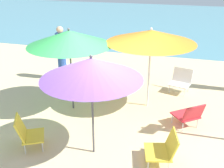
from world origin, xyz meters
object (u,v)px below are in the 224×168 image
at_px(umbrella_green, 69,38).
at_px(person_b, 61,53).
at_px(umbrella_purple, 91,69).
at_px(beach_chair_a, 189,114).
at_px(beach_chair_b, 164,148).
at_px(beach_chair_d, 181,80).
at_px(umbrella_orange, 151,36).
at_px(beach_chair_c, 27,132).

distance_m(umbrella_green, person_b, 2.27).
relative_size(umbrella_purple, beach_chair_a, 2.57).
bearing_deg(person_b, umbrella_purple, -27.07).
relative_size(umbrella_purple, person_b, 1.17).
height_order(beach_chair_b, beach_chair_d, beach_chair_d).
bearing_deg(umbrella_purple, beach_chair_a, 39.44).
bearing_deg(umbrella_orange, beach_chair_a, -38.35).
bearing_deg(person_b, beach_chair_b, -13.30).
bearing_deg(beach_chair_c, umbrella_green, 55.47).
height_order(umbrella_purple, beach_chair_c, umbrella_purple).
relative_size(beach_chair_a, beach_chair_d, 1.14).
xyz_separation_m(umbrella_green, beach_chair_a, (2.86, -0.16, -1.49)).
bearing_deg(beach_chair_a, person_b, 25.12).
xyz_separation_m(beach_chair_b, person_b, (-3.57, 3.27, 0.56)).
bearing_deg(beach_chair_c, beach_chair_d, 24.37).
relative_size(umbrella_green, person_b, 1.21).
distance_m(umbrella_orange, person_b, 3.24).
bearing_deg(umbrella_purple, beach_chair_d, 67.03).
distance_m(umbrella_green, beach_chair_c, 2.35).
bearing_deg(umbrella_green, umbrella_orange, 20.47).
xyz_separation_m(umbrella_green, beach_chair_c, (-0.19, -1.82, -1.47)).
bearing_deg(beach_chair_d, umbrella_purple, -7.77).
bearing_deg(umbrella_green, beach_chair_a, -3.20).
xyz_separation_m(beach_chair_a, person_b, (-3.96, 1.89, 0.53)).
xyz_separation_m(beach_chair_c, person_b, (-0.91, 3.55, 0.51)).
relative_size(umbrella_green, beach_chair_a, 2.67).
bearing_deg(umbrella_purple, umbrella_orange, 73.16).
xyz_separation_m(umbrella_green, beach_chair_b, (2.47, -1.54, -1.52)).
height_order(umbrella_orange, person_b, umbrella_orange).
height_order(umbrella_orange, umbrella_green, umbrella_green).
height_order(beach_chair_a, beach_chair_b, beach_chair_a).
bearing_deg(beach_chair_c, umbrella_orange, 22.77).
relative_size(beach_chair_c, beach_chair_d, 1.05).
xyz_separation_m(umbrella_orange, beach_chair_d, (0.77, 1.16, -1.49)).
height_order(umbrella_orange, beach_chair_a, umbrella_orange).
distance_m(beach_chair_a, beach_chair_b, 1.43).
relative_size(beach_chair_b, person_b, 0.40).
bearing_deg(umbrella_purple, beach_chair_c, -170.23).
distance_m(beach_chair_d, person_b, 3.71).
relative_size(beach_chair_c, person_b, 0.42).
relative_size(umbrella_purple, beach_chair_b, 2.95).
height_order(umbrella_green, beach_chair_b, umbrella_green).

